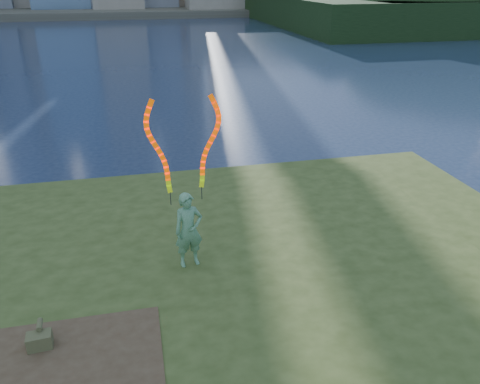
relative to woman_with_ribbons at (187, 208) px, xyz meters
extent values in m
plane|color=#19253F|center=(-0.22, 0.28, -2.20)|extent=(320.00, 320.00, 0.00)
cube|color=#364518|center=(-0.22, -2.22, -2.05)|extent=(20.00, 18.00, 0.30)
cube|color=#364518|center=(-0.22, -1.92, -1.80)|extent=(17.00, 15.00, 0.30)
cube|color=#364518|center=(-0.22, -1.72, -1.55)|extent=(14.00, 12.00, 0.30)
cube|color=#47331E|center=(-2.42, -2.92, -1.39)|extent=(3.20, 3.00, 0.02)
cube|color=#4B4637|center=(-0.22, 95.28, -1.60)|extent=(320.00, 40.00, 1.20)
imported|color=#10681E|center=(0.00, -0.03, -0.53)|extent=(0.70, 0.53, 1.74)
cylinder|color=black|center=(-0.34, 0.02, 0.25)|extent=(0.02, 0.02, 0.30)
cylinder|color=black|center=(0.34, 0.15, 0.25)|extent=(0.02, 0.02, 0.30)
cube|color=brown|center=(-2.89, -2.08, -1.25)|extent=(0.44, 0.31, 0.30)
cylinder|color=brown|center=(-2.89, -1.88, -1.05)|extent=(0.12, 0.28, 0.10)
camera|label=1|loc=(-0.86, -8.97, 4.54)|focal=35.00mm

